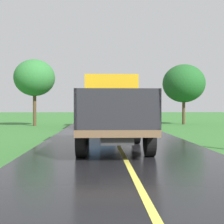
# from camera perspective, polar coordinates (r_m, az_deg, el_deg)

# --- Properties ---
(banana_truck_near) EXTENTS (2.38, 5.82, 2.80)m
(banana_truck_near) POSITION_cam_1_polar(r_m,az_deg,el_deg) (11.81, -0.01, 0.34)
(banana_truck_near) COLOR #2D2D30
(banana_truck_near) RESTS_ON road_surface
(banana_truck_far) EXTENTS (2.38, 5.81, 2.80)m
(banana_truck_far) POSITION_cam_1_polar(r_m,az_deg,el_deg) (24.36, -2.47, 0.61)
(banana_truck_far) COLOR #2D2D30
(banana_truck_far) RESTS_ON road_surface
(roadside_tree_near_left) EXTENTS (3.92, 3.92, 5.57)m
(roadside_tree_near_left) POSITION_cam_1_polar(r_m,az_deg,el_deg) (29.37, 13.19, 5.17)
(roadside_tree_near_left) COLOR #4C3823
(roadside_tree_near_left) RESTS_ON ground
(roadside_tree_mid_right) EXTENTS (3.45, 3.45, 5.66)m
(roadside_tree_mid_right) POSITION_cam_1_polar(r_m,az_deg,el_deg) (27.03, -14.20, 6.16)
(roadside_tree_mid_right) COLOR #4C3823
(roadside_tree_mid_right) RESTS_ON ground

